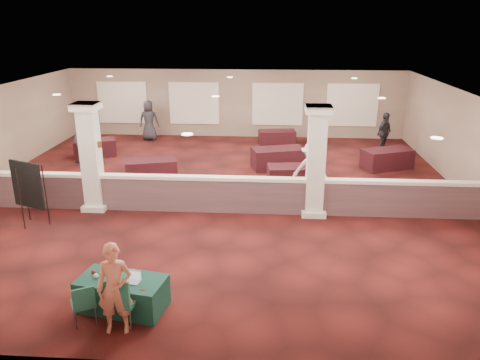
# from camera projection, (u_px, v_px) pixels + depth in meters

# --- Properties ---
(ground) EXTENTS (16.00, 16.00, 0.00)m
(ground) POSITION_uv_depth(u_px,v_px,m) (217.00, 194.00, 15.33)
(ground) COLOR #4E1513
(ground) RESTS_ON ground
(wall_back) EXTENTS (16.00, 0.04, 3.20)m
(wall_back) POSITION_uv_depth(u_px,v_px,m) (236.00, 104.00, 22.36)
(wall_back) COLOR #7E6657
(wall_back) RESTS_ON ground
(wall_front) EXTENTS (16.00, 0.04, 3.20)m
(wall_front) POSITION_uv_depth(u_px,v_px,m) (157.00, 278.00, 7.26)
(wall_front) COLOR #7E6657
(wall_front) RESTS_ON ground
(wall_right) EXTENTS (0.04, 16.00, 3.20)m
(wall_right) POSITION_uv_depth(u_px,v_px,m) (476.00, 151.00, 14.30)
(wall_right) COLOR #7E6657
(wall_right) RESTS_ON ground
(ceiling) EXTENTS (16.00, 16.00, 0.02)m
(ceiling) POSITION_uv_depth(u_px,v_px,m) (216.00, 96.00, 14.29)
(ceiling) COLOR white
(ceiling) RESTS_ON wall_back
(partition_wall) EXTENTS (15.60, 0.28, 1.10)m
(partition_wall) POSITION_uv_depth(u_px,v_px,m) (211.00, 194.00, 13.73)
(partition_wall) COLOR #52383C
(partition_wall) RESTS_ON ground
(column_left) EXTENTS (0.72, 0.72, 3.20)m
(column_left) POSITION_uv_depth(u_px,v_px,m) (91.00, 156.00, 13.60)
(column_left) COLOR silver
(column_left) RESTS_ON ground
(column_right) EXTENTS (0.72, 0.72, 3.20)m
(column_right) POSITION_uv_depth(u_px,v_px,m) (316.00, 161.00, 13.19)
(column_right) COLOR silver
(column_right) RESTS_ON ground
(sconce_left) EXTENTS (0.12, 0.12, 0.18)m
(sconce_left) POSITION_uv_depth(u_px,v_px,m) (80.00, 144.00, 13.50)
(sconce_left) COLOR brown
(sconce_left) RESTS_ON column_left
(sconce_right) EXTENTS (0.12, 0.12, 0.18)m
(sconce_right) POSITION_uv_depth(u_px,v_px,m) (99.00, 144.00, 13.47)
(sconce_right) COLOR brown
(sconce_right) RESTS_ON column_left
(near_table) EXTENTS (1.81, 1.14, 0.65)m
(near_table) POSITION_uv_depth(u_px,v_px,m) (122.00, 293.00, 9.16)
(near_table) COLOR #0D332C
(near_table) RESTS_ON ground
(conf_chair_main) EXTENTS (0.57, 0.57, 1.03)m
(conf_chair_main) POSITION_uv_depth(u_px,v_px,m) (120.00, 298.00, 8.49)
(conf_chair_main) COLOR #1F5B4E
(conf_chair_main) RESTS_ON ground
(conf_chair_side) EXTENTS (0.57, 0.57, 0.84)m
(conf_chair_side) POSITION_uv_depth(u_px,v_px,m) (84.00, 301.00, 8.60)
(conf_chair_side) COLOR #1F5B4E
(conf_chair_side) RESTS_ON ground
(easel_board) EXTENTS (1.03, 0.65, 1.84)m
(easel_board) POSITION_uv_depth(u_px,v_px,m) (27.00, 185.00, 12.62)
(easel_board) COLOR black
(easel_board) RESTS_ON ground
(woman) EXTENTS (0.68, 0.51, 1.74)m
(woman) POSITION_uv_depth(u_px,v_px,m) (115.00, 289.00, 8.31)
(woman) COLOR #DE7560
(woman) RESTS_ON ground
(far_table_front_left) EXTENTS (1.95, 1.33, 0.72)m
(far_table_front_left) POSITION_uv_depth(u_px,v_px,m) (152.00, 169.00, 16.63)
(far_table_front_left) COLOR black
(far_table_front_left) RESTS_ON ground
(far_table_front_center) EXTENTS (2.13, 1.47, 0.78)m
(far_table_front_center) POSITION_uv_depth(u_px,v_px,m) (278.00, 158.00, 17.85)
(far_table_front_center) COLOR black
(far_table_front_center) RESTS_ON ground
(far_table_front_right) EXTENTS (1.80, 1.05, 0.69)m
(far_table_front_right) POSITION_uv_depth(u_px,v_px,m) (293.00, 176.00, 15.99)
(far_table_front_right) COLOR black
(far_table_front_right) RESTS_ON ground
(far_table_back_left) EXTENTS (1.86, 1.39, 0.68)m
(far_table_back_left) POSITION_uv_depth(u_px,v_px,m) (95.00, 148.00, 19.54)
(far_table_back_left) COLOR black
(far_table_back_left) RESTS_ON ground
(far_table_back_center) EXTENTS (1.72, 1.02, 0.66)m
(far_table_back_center) POSITION_uv_depth(u_px,v_px,m) (277.00, 138.00, 21.23)
(far_table_back_center) COLOR black
(far_table_back_center) RESTS_ON ground
(far_table_back_right) EXTENTS (2.05, 1.54, 0.74)m
(far_table_back_right) POSITION_uv_depth(u_px,v_px,m) (387.00, 159.00, 17.83)
(far_table_back_right) COLOR black
(far_table_back_right) RESTS_ON ground
(attendee_a) EXTENTS (0.86, 0.53, 1.70)m
(attendee_a) POSITION_uv_depth(u_px,v_px,m) (83.00, 142.00, 18.34)
(attendee_a) COLOR black
(attendee_a) RESTS_ON ground
(attendee_b) EXTENTS (1.23, 0.86, 1.76)m
(attendee_b) POSITION_uv_depth(u_px,v_px,m) (311.00, 170.00, 14.85)
(attendee_b) COLOR silver
(attendee_b) RESTS_ON ground
(attendee_c) EXTENTS (1.04, 1.09, 1.74)m
(attendee_c) POSITION_uv_depth(u_px,v_px,m) (384.00, 133.00, 19.75)
(attendee_c) COLOR black
(attendee_c) RESTS_ON ground
(attendee_d) EXTENTS (0.94, 0.53, 1.87)m
(attendee_d) POSITION_uv_depth(u_px,v_px,m) (149.00, 120.00, 21.88)
(attendee_d) COLOR black
(attendee_d) RESTS_ON ground
(laptop_base) EXTENTS (0.33, 0.25, 0.02)m
(laptop_base) POSITION_uv_depth(u_px,v_px,m) (133.00, 282.00, 8.95)
(laptop_base) COLOR silver
(laptop_base) RESTS_ON near_table
(laptop_screen) EXTENTS (0.29, 0.07, 0.19)m
(laptop_screen) POSITION_uv_depth(u_px,v_px,m) (135.00, 274.00, 9.01)
(laptop_screen) COLOR silver
(laptop_screen) RESTS_ON near_table
(screen_glow) EXTENTS (0.26, 0.05, 0.17)m
(screen_glow) POSITION_uv_depth(u_px,v_px,m) (134.00, 275.00, 9.01)
(screen_glow) COLOR silver
(screen_glow) RESTS_ON near_table
(knitting) EXTENTS (0.40, 0.33, 0.03)m
(knitting) POSITION_uv_depth(u_px,v_px,m) (117.00, 285.00, 8.84)
(knitting) COLOR #B0611C
(knitting) RESTS_ON near_table
(yarn_cream) EXTENTS (0.10, 0.10, 0.10)m
(yarn_cream) POSITION_uv_depth(u_px,v_px,m) (96.00, 276.00, 9.08)
(yarn_cream) COLOR beige
(yarn_cream) RESTS_ON near_table
(yarn_red) EXTENTS (0.09, 0.09, 0.09)m
(yarn_red) POSITION_uv_depth(u_px,v_px,m) (94.00, 272.00, 9.23)
(yarn_red) COLOR #5D1217
(yarn_red) RESTS_ON near_table
(yarn_grey) EXTENTS (0.09, 0.09, 0.09)m
(yarn_grey) POSITION_uv_depth(u_px,v_px,m) (105.00, 272.00, 9.23)
(yarn_grey) COLOR #444449
(yarn_grey) RESTS_ON near_table
(scissors) EXTENTS (0.11, 0.05, 0.01)m
(scissors) POSITION_uv_depth(u_px,v_px,m) (143.00, 290.00, 8.69)
(scissors) COLOR red
(scissors) RESTS_ON near_table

